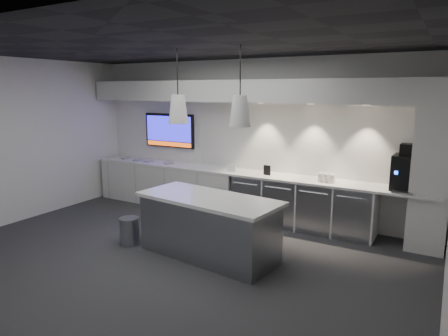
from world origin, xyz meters
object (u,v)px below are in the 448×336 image
Objects in this scene: island at (209,226)px; bin at (130,231)px; coffee_machine at (406,171)px; wall_tv at (169,130)px.

bin is at bearing -163.10° from island.
coffee_machine is (2.41, 1.90, 0.74)m from island.
bin is (-1.33, -0.25, -0.24)m from island.
island is at bearing -139.32° from coffee_machine.
wall_tv is 0.56× the size of island.
island is at bearing -42.51° from wall_tv.
bin is at bearing -147.73° from coffee_machine.
wall_tv reaches higher than bin.
bin is 4.43m from coffee_machine.
island is 3.16m from coffee_machine.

